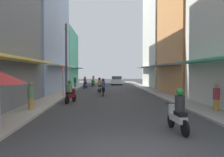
{
  "coord_description": "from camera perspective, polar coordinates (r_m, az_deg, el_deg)",
  "views": [
    {
      "loc": [
        -0.74,
        -5.4,
        2.15
      ],
      "look_at": [
        0.3,
        20.58,
        1.38
      ],
      "focal_mm": 35.43,
      "sensor_mm": 36.0,
      "label": 1
    }
  ],
  "objects": [
    {
      "name": "motorbike_green",
      "position": [
        33.25,
        -4.9,
        -0.79
      ],
      "size": [
        0.58,
        1.8,
        1.58
      ],
      "color": "black",
      "rests_on": "ground"
    },
    {
      "name": "ground_plane",
      "position": [
        22.44,
        -0.38,
        -3.79
      ],
      "size": [
        92.06,
        92.06,
        0.0
      ],
      "primitive_type": "plane",
      "color": "#38383A"
    },
    {
      "name": "pedestrian_far",
      "position": [
        12.9,
        25.34,
        -4.6
      ],
      "size": [
        0.34,
        0.34,
        1.55
      ],
      "color": "#BF8C3F",
      "rests_on": "ground"
    },
    {
      "name": "pedestrian_midway",
      "position": [
        12.76,
        -20.21,
        -4.47
      ],
      "size": [
        0.34,
        0.34,
        1.61
      ],
      "color": "#BF8C3F",
      "rests_on": "ground"
    },
    {
      "name": "building_left_mid",
      "position": [
        26.87,
        -19.77,
        13.44
      ],
      "size": [
        7.05,
        13.41,
        15.34
      ],
      "color": "#8CA5CC",
      "rests_on": "ground"
    },
    {
      "name": "street_sign_no_entry",
      "position": [
        18.65,
        -12.55,
        0.34
      ],
      "size": [
        0.07,
        0.6,
        2.65
      ],
      "color": "gray",
      "rests_on": "ground"
    },
    {
      "name": "motorbike_maroon",
      "position": [
        15.59,
        -10.65,
        -3.64
      ],
      "size": [
        0.67,
        1.77,
        1.58
      ],
      "color": "black",
      "rests_on": "ground"
    },
    {
      "name": "motorbike_silver",
      "position": [
        8.29,
        16.62,
        -8.4
      ],
      "size": [
        0.55,
        1.81,
        1.58
      ],
      "color": "black",
      "rests_on": "ground"
    },
    {
      "name": "motorbike_blue",
      "position": [
        28.56,
        -6.93,
        -1.21
      ],
      "size": [
        0.55,
        1.81,
        1.58
      ],
      "color": "black",
      "rests_on": "ground"
    },
    {
      "name": "vendor_umbrella",
      "position": [
        8.74,
        -27.0,
        0.21
      ],
      "size": [
        1.89,
        1.89,
        2.18
      ],
      "color": "#99999E",
      "rests_on": "ground"
    },
    {
      "name": "sidewalk_left",
      "position": [
        22.77,
        -12.45,
        -3.6
      ],
      "size": [
        1.68,
        49.85,
        0.12
      ],
      "primitive_type": "cube",
      "color": "#ADA89E",
      "rests_on": "ground"
    },
    {
      "name": "sidewalk_right",
      "position": [
        23.08,
        11.52,
        -3.52
      ],
      "size": [
        1.68,
        49.85,
        0.12
      ],
      "primitive_type": "cube",
      "color": "#9E9991",
      "rests_on": "ground"
    },
    {
      "name": "motorbike_white",
      "position": [
        23.14,
        -3.3,
        -1.88
      ],
      "size": [
        0.58,
        1.8,
        1.58
      ],
      "color": "black",
      "rests_on": "ground"
    },
    {
      "name": "utility_pole",
      "position": [
        20.97,
        -11.73,
        5.02
      ],
      "size": [
        0.2,
        1.2,
        6.6
      ],
      "color": "#4C4C4F",
      "rests_on": "ground"
    },
    {
      "name": "parked_car",
      "position": [
        36.99,
        1.26,
        -0.48
      ],
      "size": [
        2.04,
        4.21,
        1.45
      ],
      "color": "silver",
      "rests_on": "ground"
    },
    {
      "name": "building_right_mid",
      "position": [
        23.77,
        21.19,
        9.94
      ],
      "size": [
        7.05,
        8.41,
        11.22
      ],
      "color": "#D88C4C",
      "rests_on": "ground"
    },
    {
      "name": "pedestrian_foreground",
      "position": [
        30.29,
        -9.5,
        -0.64
      ],
      "size": [
        0.44,
        0.44,
        1.64
      ],
      "color": "#334C8C",
      "rests_on": "ground"
    },
    {
      "name": "building_right_far",
      "position": [
        33.05,
        14.56,
        13.23
      ],
      "size": [
        7.05,
        8.57,
        17.58
      ],
      "color": "silver",
      "rests_on": "ground"
    },
    {
      "name": "motorbike_black",
      "position": [
        19.96,
        -2.29,
        -2.45
      ],
      "size": [
        0.55,
        1.81,
        1.58
      ],
      "color": "black",
      "rests_on": "ground"
    },
    {
      "name": "building_left_far",
      "position": [
        38.64,
        -14.05,
        5.19
      ],
      "size": [
        7.05,
        11.07,
        9.07
      ],
      "color": "#4CB28C",
      "rests_on": "ground"
    }
  ]
}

